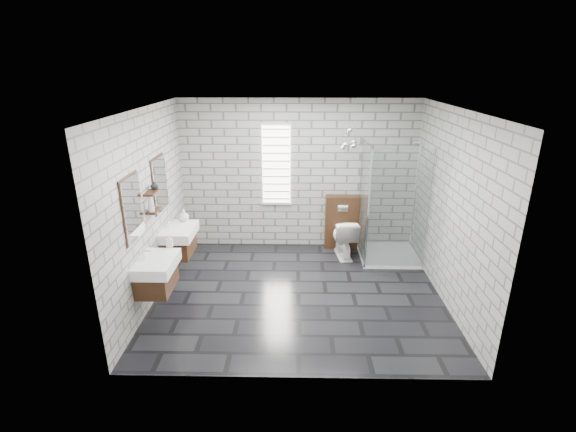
{
  "coord_description": "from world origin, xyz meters",
  "views": [
    {
      "loc": [
        -0.05,
        -5.49,
        3.24
      ],
      "look_at": [
        -0.16,
        0.35,
        1.1
      ],
      "focal_mm": 26.0,
      "sensor_mm": 36.0,
      "label": 1
    }
  ],
  "objects_px": {
    "vanity_right": "(177,233)",
    "toilet": "(343,237)",
    "vanity_left": "(154,265)",
    "cistern_panel": "(342,222)",
    "shower_enclosure": "(385,233)"
  },
  "relations": [
    {
      "from": "vanity_left",
      "to": "cistern_panel",
      "type": "bearing_deg",
      "value": 40.62
    },
    {
      "from": "cistern_panel",
      "to": "shower_enclosure",
      "type": "height_order",
      "value": "shower_enclosure"
    },
    {
      "from": "cistern_panel",
      "to": "shower_enclosure",
      "type": "relative_size",
      "value": 0.49
    },
    {
      "from": "toilet",
      "to": "vanity_left",
      "type": "bearing_deg",
      "value": 28.38
    },
    {
      "from": "shower_enclosure",
      "to": "toilet",
      "type": "height_order",
      "value": "shower_enclosure"
    },
    {
      "from": "toilet",
      "to": "cistern_panel",
      "type": "bearing_deg",
      "value": -97.28
    },
    {
      "from": "vanity_left",
      "to": "shower_enclosure",
      "type": "relative_size",
      "value": 0.77
    },
    {
      "from": "vanity_right",
      "to": "toilet",
      "type": "bearing_deg",
      "value": 17.06
    },
    {
      "from": "vanity_right",
      "to": "toilet",
      "type": "height_order",
      "value": "vanity_right"
    },
    {
      "from": "vanity_left",
      "to": "toilet",
      "type": "relative_size",
      "value": 2.22
    },
    {
      "from": "vanity_left",
      "to": "shower_enclosure",
      "type": "height_order",
      "value": "shower_enclosure"
    },
    {
      "from": "shower_enclosure",
      "to": "toilet",
      "type": "xyz_separation_m",
      "value": [
        -0.7,
        0.14,
        -0.15
      ]
    },
    {
      "from": "cistern_panel",
      "to": "toilet",
      "type": "distance_m",
      "value": 0.41
    },
    {
      "from": "toilet",
      "to": "shower_enclosure",
      "type": "bearing_deg",
      "value": 161.56
    },
    {
      "from": "vanity_left",
      "to": "cistern_panel",
      "type": "distance_m",
      "value": 3.58
    }
  ]
}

